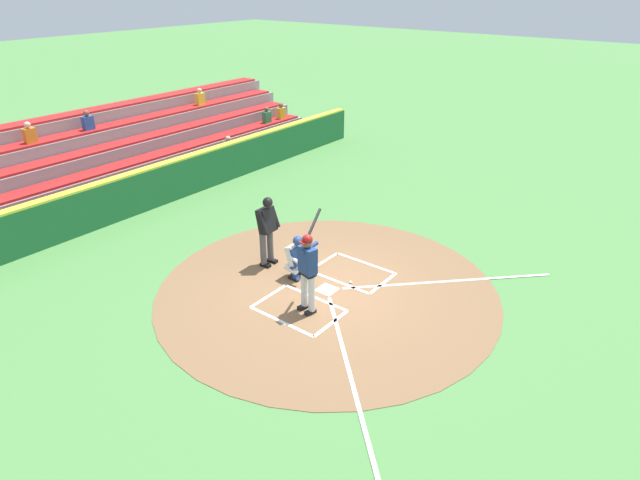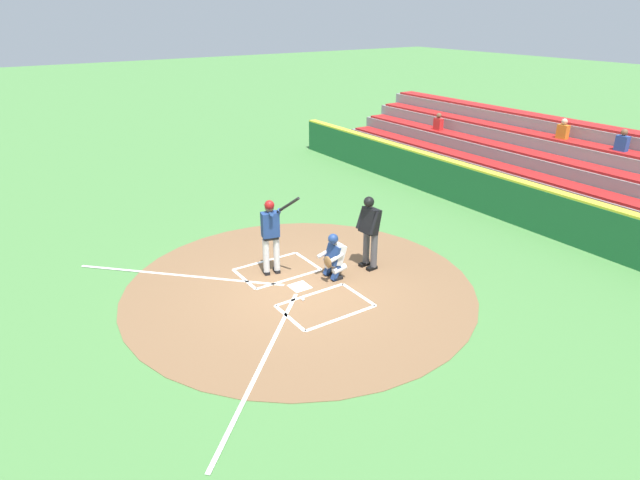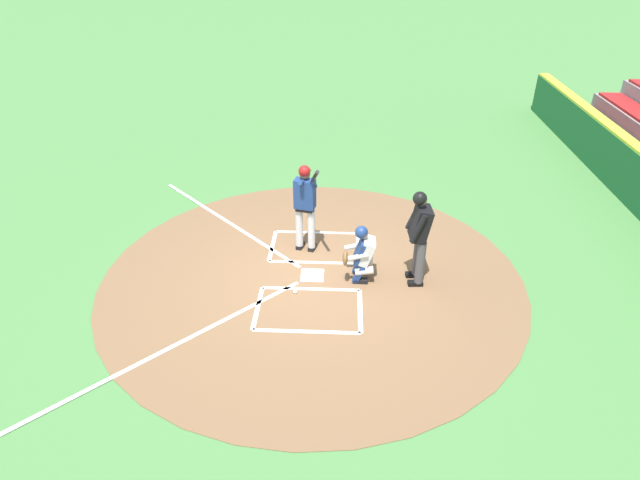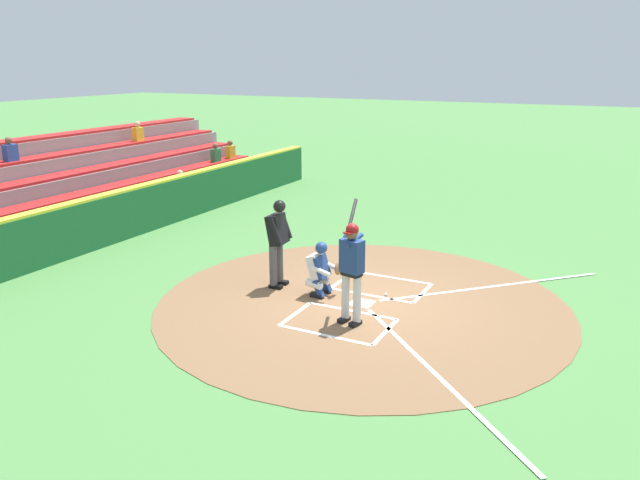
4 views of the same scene
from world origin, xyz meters
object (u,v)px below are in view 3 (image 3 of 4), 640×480
(batter, at_px, (305,202))
(plate_umpire, at_px, (420,232))
(catcher, at_px, (361,252))
(baseball, at_px, (295,292))

(batter, relative_size, plate_umpire, 1.14)
(plate_umpire, bearing_deg, catcher, 87.81)
(catcher, distance_m, plate_umpire, 1.13)
(batter, relative_size, baseball, 28.76)
(batter, distance_m, plate_umpire, 2.36)
(batter, xyz_separation_m, catcher, (-0.99, -1.11, -0.51))
(plate_umpire, xyz_separation_m, baseball, (-0.50, 2.22, -1.04))
(batter, bearing_deg, plate_umpire, -115.87)
(catcher, xyz_separation_m, plate_umpire, (-0.04, -1.02, 0.49))
(catcher, bearing_deg, baseball, 114.25)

